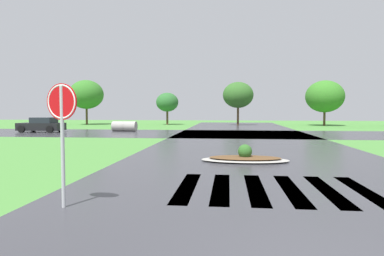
{
  "coord_description": "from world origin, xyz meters",
  "views": [
    {
      "loc": [
        -1.16,
        -3.97,
        2.07
      ],
      "look_at": [
        -2.92,
        12.34,
        1.17
      ],
      "focal_mm": 31.86,
      "sensor_mm": 36.0,
      "label": 1
    }
  ],
  "objects": [
    {
      "name": "asphalt_cross_road",
      "position": [
        0.0,
        24.88,
        0.0
      ],
      "size": [
        90.0,
        9.94,
        0.01
      ],
      "primitive_type": "cube",
      "color": "#35353A",
      "rests_on": "ground"
    },
    {
      "name": "asphalt_roadway",
      "position": [
        0.0,
        10.0,
        0.0
      ],
      "size": [
        11.04,
        80.0,
        0.01
      ],
      "primitive_type": "cube",
      "color": "#35353A",
      "rests_on": "ground"
    },
    {
      "name": "crosswalk_stripes",
      "position": [
        -0.0,
        4.93,
        0.0
      ],
      "size": [
        4.95,
        3.59,
        0.01
      ],
      "color": "white",
      "rests_on": "ground"
    },
    {
      "name": "median_island",
      "position": [
        -0.5,
        9.62,
        0.14
      ],
      "size": [
        3.48,
        1.61,
        0.68
      ],
      "color": "#9E9B93",
      "rests_on": "ground"
    },
    {
      "name": "car_white_sedan",
      "position": [
        -18.06,
        25.28,
        0.63
      ],
      "size": [
        3.97,
        2.09,
        1.34
      ],
      "rotation": [
        0.0,
        0.0,
        3.13
      ],
      "color": "black",
      "rests_on": "ground"
    },
    {
      "name": "drainage_pipe_stack",
      "position": [
        -10.97,
        27.33,
        0.47
      ],
      "size": [
        2.34,
        1.07,
        0.94
      ],
      "color": "#9E9B93",
      "rests_on": "ground"
    },
    {
      "name": "stop_sign",
      "position": [
        -4.61,
        2.77,
        1.94
      ],
      "size": [
        0.74,
        0.22,
        2.61
      ],
      "rotation": [
        0.0,
        0.0,
        -0.25
      ],
      "color": "#B2B5BA",
      "rests_on": "ground"
    },
    {
      "name": "background_treeline",
      "position": [
        2.88,
        40.18,
        3.72
      ],
      "size": [
        45.13,
        5.87,
        6.01
      ],
      "color": "#4C3823",
      "rests_on": "ground"
    }
  ]
}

